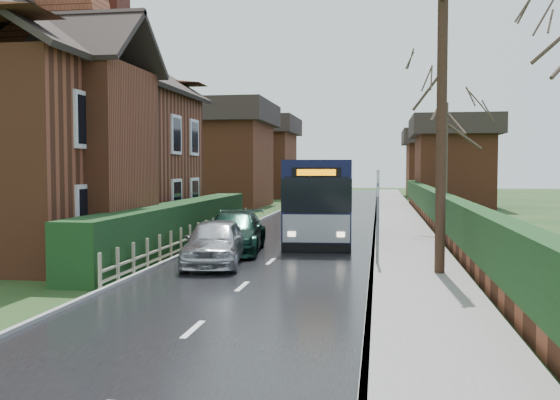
% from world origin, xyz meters
% --- Properties ---
extents(ground, '(140.00, 140.00, 0.00)m').
position_xyz_m(ground, '(0.00, 0.00, 0.00)').
color(ground, '#384F22').
rests_on(ground, ground).
extents(road, '(6.00, 100.00, 0.02)m').
position_xyz_m(road, '(0.00, 10.00, 0.01)').
color(road, black).
rests_on(road, ground).
extents(pavement, '(2.50, 100.00, 0.14)m').
position_xyz_m(pavement, '(4.25, 10.00, 0.07)').
color(pavement, slate).
rests_on(pavement, ground).
extents(kerb_right, '(0.12, 100.00, 0.14)m').
position_xyz_m(kerb_right, '(3.05, 10.00, 0.07)').
color(kerb_right, gray).
rests_on(kerb_right, ground).
extents(kerb_left, '(0.12, 100.00, 0.10)m').
position_xyz_m(kerb_left, '(-3.05, 10.00, 0.05)').
color(kerb_left, gray).
rests_on(kerb_left, ground).
extents(front_hedge, '(1.20, 16.00, 1.60)m').
position_xyz_m(front_hedge, '(-3.90, 5.00, 0.80)').
color(front_hedge, black).
rests_on(front_hedge, ground).
extents(picket_fence, '(0.10, 16.00, 0.90)m').
position_xyz_m(picket_fence, '(-3.15, 5.00, 0.45)').
color(picket_fence, tan).
rests_on(picket_fence, ground).
extents(right_wall_hedge, '(0.60, 50.00, 1.80)m').
position_xyz_m(right_wall_hedge, '(5.80, 10.00, 1.02)').
color(right_wall_hedge, brown).
rests_on(right_wall_hedge, ground).
extents(brick_house, '(9.30, 14.60, 10.30)m').
position_xyz_m(brick_house, '(-8.73, 4.78, 4.38)').
color(brick_house, brown).
rests_on(brick_house, ground).
extents(bus, '(3.10, 10.44, 3.13)m').
position_xyz_m(bus, '(0.80, 9.13, 1.55)').
color(bus, black).
rests_on(bus, ground).
extents(car_silver, '(2.10, 4.20, 1.37)m').
position_xyz_m(car_silver, '(-1.50, 1.12, 0.69)').
color(car_silver, silver).
rests_on(car_silver, ground).
extents(car_green, '(2.34, 4.82, 1.35)m').
position_xyz_m(car_green, '(-1.60, 4.00, 0.68)').
color(car_green, black).
rests_on(car_green, ground).
extents(car_distant, '(1.86, 4.33, 1.39)m').
position_xyz_m(car_distant, '(-0.29, 37.97, 0.69)').
color(car_distant, black).
rests_on(car_distant, ground).
extents(bus_stop_sign, '(0.08, 0.42, 2.80)m').
position_xyz_m(bus_stop_sign, '(3.20, 1.34, 1.84)').
color(bus_stop_sign, slate).
rests_on(bus_stop_sign, ground).
extents(telegraph_pole, '(0.30, 0.98, 7.67)m').
position_xyz_m(telegraph_pole, '(4.80, 0.03, 3.88)').
color(telegraph_pole, black).
rests_on(telegraph_pole, ground).
extents(tree_right_far, '(4.17, 4.17, 8.06)m').
position_xyz_m(tree_right_far, '(6.00, 11.22, 6.02)').
color(tree_right_far, '#352A1F').
rests_on(tree_right_far, ground).
extents(tree_house_side, '(4.19, 4.19, 9.53)m').
position_xyz_m(tree_house_side, '(-11.81, 14.86, 7.12)').
color(tree_house_side, '#372B20').
rests_on(tree_house_side, ground).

